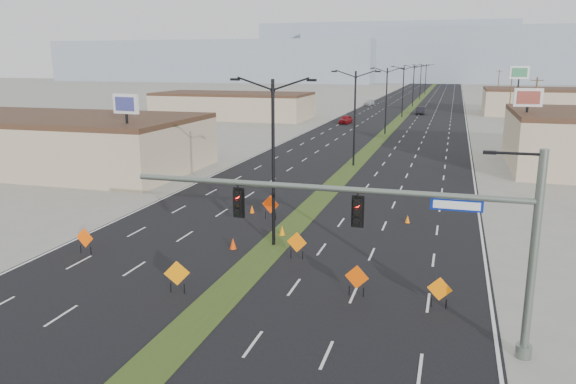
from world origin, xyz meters
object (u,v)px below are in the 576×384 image
(construction_sign_0, at_px, (85,239))
(pole_sign_east_far, at_px, (519,77))
(construction_sign_2, at_px, (270,205))
(cone_1, at_px, (282,231))
(streetlight_1, at_px, (355,115))
(construction_sign_1, at_px, (177,274))
(streetlight_4, at_px, (413,85))
(cone_2, at_px, (408,219))
(construction_sign_4, at_px, (357,278))
(construction_sign_5, at_px, (440,290))
(pole_sign_west, at_px, (126,112))
(cone_3, at_px, (252,209))
(signal_mast, at_px, (405,227))
(streetlight_6, at_px, (426,78))
(streetlight_0, at_px, (273,158))
(cone_0, at_px, (233,244))
(streetlight_5, at_px, (421,81))
(pole_sign_east_near, at_px, (528,105))
(car_far, at_px, (369,103))
(streetlight_2, at_px, (386,99))
(construction_sign_3, at_px, (297,243))
(streetlight_3, at_px, (403,90))
(car_left, at_px, (346,119))
(car_mid, at_px, (420,111))

(construction_sign_0, bearing_deg, pole_sign_east_far, 74.55)
(construction_sign_2, bearing_deg, cone_1, -53.02)
(streetlight_1, xyz_separation_m, construction_sign_1, (-2.23, -36.26, -4.45))
(streetlight_4, relative_size, cone_2, 17.65)
(construction_sign_4, xyz_separation_m, construction_sign_5, (3.83, -0.25, -0.05))
(construction_sign_0, distance_m, pole_sign_west, 20.70)
(construction_sign_2, distance_m, cone_3, 2.31)
(signal_mast, distance_m, streetlight_6, 178.21)
(signal_mast, relative_size, cone_2, 28.71)
(streetlight_4, height_order, cone_1, streetlight_4)
(cone_1, bearing_deg, streetlight_0, -88.05)
(cone_0, distance_m, pole_sign_west, 22.86)
(streetlight_5, xyz_separation_m, pole_sign_east_far, (20.61, -63.00, 2.93))
(streetlight_1, height_order, cone_2, streetlight_1)
(construction_sign_0, bearing_deg, pole_sign_east_near, 56.99)
(cone_1, bearing_deg, signal_mast, -54.27)
(construction_sign_4, bearing_deg, streetlight_1, 106.97)
(streetlight_5, bearing_deg, cone_3, -91.65)
(car_far, height_order, cone_2, car_far)
(cone_1, height_order, pole_sign_east_far, pole_sign_east_far)
(streetlight_1, xyz_separation_m, streetlight_2, (0.00, 28.00, 0.00))
(cone_3, xyz_separation_m, pole_sign_west, (-14.46, 6.87, 6.26))
(cone_0, bearing_deg, pole_sign_east_far, 73.83)
(car_far, height_order, construction_sign_3, construction_sign_3)
(streetlight_1, height_order, construction_sign_4, streetlight_1)
(streetlight_3, bearing_deg, construction_sign_1, -91.39)
(cone_1, bearing_deg, car_left, 97.26)
(construction_sign_4, distance_m, cone_3, 16.25)
(streetlight_6, distance_m, car_left, 99.26)
(signal_mast, height_order, cone_3, signal_mast)
(streetlight_0, relative_size, car_mid, 2.16)
(construction_sign_1, distance_m, construction_sign_4, 8.64)
(cone_1, xyz_separation_m, cone_2, (7.52, 5.27, -0.06))
(streetlight_0, bearing_deg, car_far, 95.48)
(construction_sign_2, height_order, cone_3, construction_sign_2)
(car_mid, relative_size, construction_sign_1, 2.80)
(cone_2, bearing_deg, construction_sign_0, -145.88)
(streetlight_6, xyz_separation_m, construction_sign_3, (2.00, -169.91, -4.49))
(streetlight_0, distance_m, construction_sign_5, 12.69)
(construction_sign_0, height_order, construction_sign_4, construction_sign_0)
(streetlight_6, height_order, construction_sign_3, streetlight_6)
(construction_sign_1, height_order, cone_2, construction_sign_1)
(car_far, distance_m, cone_1, 111.89)
(construction_sign_2, bearing_deg, cone_0, -83.01)
(streetlight_2, distance_m, cone_1, 54.25)
(car_mid, xyz_separation_m, cone_0, (-5.25, -92.94, -0.42))
(streetlight_0, relative_size, construction_sign_4, 6.39)
(streetlight_5, distance_m, pole_sign_east_near, 111.41)
(construction_sign_4, bearing_deg, construction_sign_0, -178.71)
(streetlight_5, height_order, cone_1, streetlight_5)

